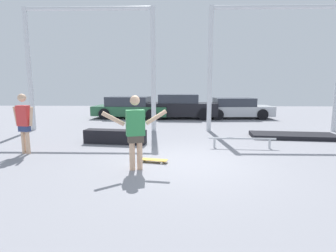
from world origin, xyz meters
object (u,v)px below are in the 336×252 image
at_px(skateboard, 153,160).
at_px(grind_rail, 242,140).
at_px(bystander, 24,120).
at_px(skateboarder, 135,129).
at_px(grind_box, 115,137).
at_px(parked_car_silver, 235,108).
at_px(parked_car_black, 181,107).
at_px(manual_pad, 293,136).
at_px(parked_car_green, 131,108).

distance_m(skateboard, grind_rail, 3.12).
bearing_deg(bystander, skateboarder, 170.17).
distance_m(grind_box, parked_car_silver, 8.95).
height_order(skateboarder, grind_box, skateboarder).
bearing_deg(grind_rail, skateboarder, -143.78).
bearing_deg(skateboarder, parked_car_black, 64.94).
bearing_deg(skateboarder, grind_box, 94.34).
distance_m(skateboard, parked_car_silver, 10.04).
relative_size(manual_pad, parked_car_black, 0.72).
xyz_separation_m(skateboard, parked_car_green, (-2.12, 9.13, 0.55)).
bearing_deg(skateboarder, parked_car_green, 82.54).
xyz_separation_m(parked_car_green, bystander, (-1.62, -8.37, 0.36)).
distance_m(skateboard, bystander, 3.92).
bearing_deg(manual_pad, parked_car_black, 125.81).
xyz_separation_m(parked_car_green, parked_car_silver, (6.26, -0.01, -0.03)).
bearing_deg(grind_rail, bystander, -172.47).
relative_size(manual_pad, parked_car_silver, 0.73).
distance_m(parked_car_silver, bystander, 11.50).
relative_size(skateboarder, parked_car_black, 0.41).
relative_size(skateboarder, bystander, 1.01).
relative_size(manual_pad, parked_car_green, 0.67).
height_order(grind_box, manual_pad, grind_box).
relative_size(skateboard, parked_car_silver, 0.19).
distance_m(skateboarder, parked_car_green, 9.89).
xyz_separation_m(grind_box, parked_car_black, (2.34, 6.83, 0.46)).
height_order(grind_box, parked_car_green, parked_car_green).
distance_m(parked_car_green, parked_car_silver, 6.26).
relative_size(skateboarder, skateboard, 2.23).
relative_size(skateboarder, grind_box, 0.83).
distance_m(skateboarder, skateboard, 1.13).
bearing_deg(manual_pad, grind_rail, -144.31).
bearing_deg(grind_box, manual_pad, 9.83).
distance_m(parked_car_green, bystander, 8.53).
bearing_deg(parked_car_silver, skateboarder, -118.01).
height_order(parked_car_green, parked_car_black, parked_car_black).
height_order(skateboarder, parked_car_black, skateboarder).
relative_size(parked_car_black, bystander, 2.44).
height_order(grind_rail, bystander, bystander).
distance_m(grind_box, manual_pad, 6.56).
bearing_deg(manual_pad, skateboarder, -144.01).
bearing_deg(skateboard, parked_car_silver, 77.16).
distance_m(skateboarder, parked_car_silver, 10.71).
xyz_separation_m(parked_car_green, parked_car_black, (2.99, -0.14, 0.07)).
height_order(parked_car_green, bystander, bystander).
distance_m(parked_car_black, parked_car_silver, 3.27).
distance_m(skateboarder, parked_car_black, 9.67).
bearing_deg(parked_car_black, bystander, -117.03).
height_order(skateboard, parked_car_silver, parked_car_silver).
relative_size(parked_car_green, bystander, 2.65).
bearing_deg(grind_box, parked_car_black, 71.06).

